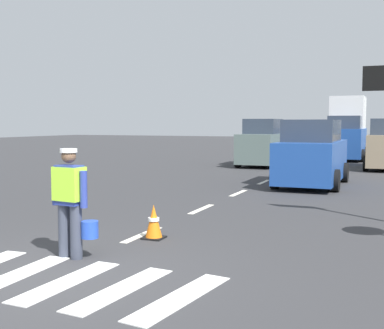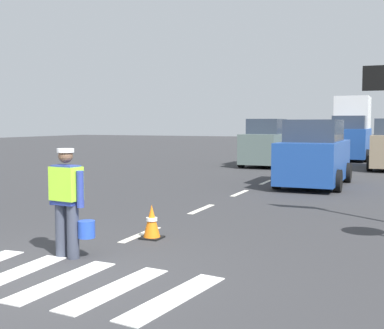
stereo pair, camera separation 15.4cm
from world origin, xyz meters
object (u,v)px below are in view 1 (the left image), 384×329
(traffic_cone_near, at_px, (154,222))
(road_worker, at_px, (71,197))
(car_oncoming_second, at_px, (263,144))
(delivery_truck, at_px, (347,131))
(car_outgoing_ahead, at_px, (312,155))
(car_oncoming_third, at_px, (311,137))

(traffic_cone_near, bearing_deg, road_worker, -109.17)
(traffic_cone_near, xyz_separation_m, car_oncoming_second, (-2.05, 15.71, 0.74))
(delivery_truck, relative_size, car_outgoing_ahead, 1.05)
(car_oncoming_second, bearing_deg, delivery_truck, 61.16)
(car_outgoing_ahead, distance_m, car_oncoming_second, 7.63)
(road_worker, height_order, delivery_truck, delivery_truck)
(car_outgoing_ahead, height_order, car_oncoming_second, car_oncoming_second)
(road_worker, relative_size, car_oncoming_third, 0.38)
(traffic_cone_near, bearing_deg, car_oncoming_third, 93.63)
(road_worker, xyz_separation_m, traffic_cone_near, (0.57, 1.64, -0.63))
(delivery_truck, height_order, car_outgoing_ahead, delivery_truck)
(road_worker, bearing_deg, delivery_truck, 85.58)
(car_outgoing_ahead, distance_m, car_oncoming_third, 19.98)
(car_oncoming_third, bearing_deg, car_oncoming_second, -91.02)
(car_oncoming_second, height_order, car_oncoming_third, car_oncoming_third)
(traffic_cone_near, height_order, car_oncoming_third, car_oncoming_third)
(delivery_truck, bearing_deg, road_worker, -94.42)
(car_oncoming_second, distance_m, car_oncoming_third, 12.91)
(car_outgoing_ahead, bearing_deg, delivery_truck, 90.55)
(car_outgoing_ahead, xyz_separation_m, car_oncoming_third, (-3.17, 19.73, 0.05))
(road_worker, height_order, car_oncoming_second, car_oncoming_second)
(road_worker, height_order, traffic_cone_near, road_worker)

